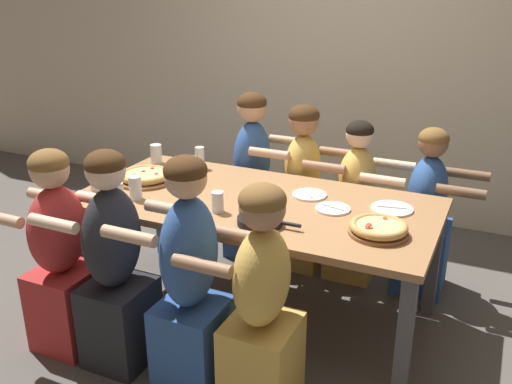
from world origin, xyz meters
TOP-DOWN VIEW (x-y plane):
  - ground_plane at (0.00, 0.00)m, footprint 18.00×18.00m
  - restaurant_back_panel at (0.00, 1.87)m, footprint 10.00×0.06m
  - dining_table at (0.00, 0.00)m, footprint 2.06×1.01m
  - pizza_board_main at (-0.76, 0.00)m, footprint 0.36×0.36m
  - pizza_board_second at (0.75, -0.16)m, footprint 0.30×0.30m
  - skillet_bowl at (0.16, -0.30)m, footprint 0.35×0.24m
  - empty_plate_a at (0.01, 0.04)m, footprint 0.19×0.19m
  - empty_plate_b at (0.26, 0.19)m, footprint 0.20×0.20m
  - empty_plate_c at (0.45, 0.05)m, footprint 0.19×0.19m
  - empty_plate_d at (0.74, 0.19)m, footprint 0.23×0.23m
  - drinking_glass_a at (-0.53, 0.17)m, footprint 0.07×0.07m
  - drinking_glass_b at (-0.64, -0.27)m, footprint 0.07×0.07m
  - drinking_glass_c at (-0.12, -0.24)m, footprint 0.07×0.07m
  - drinking_glass_d at (-0.94, -0.25)m, footprint 0.08×0.08m
  - drinking_glass_e at (-0.91, 0.34)m, footprint 0.08×0.08m
  - drinking_glass_f at (-0.58, 0.37)m, footprint 0.06×0.06m
  - drinking_glass_g at (-0.67, -0.39)m, footprint 0.07×0.07m
  - diner_near_center at (-0.02, -0.72)m, footprint 0.51×0.40m
  - diner_far_midright at (0.40, 0.72)m, footprint 0.51×0.40m
  - diner_far_midleft at (-0.36, 0.72)m, footprint 0.51×0.40m
  - diner_near_midleft at (-0.46, -0.72)m, footprint 0.51×0.40m
  - diner_far_right at (0.86, 0.72)m, footprint 0.51×0.40m
  - diner_near_midright at (0.36, -0.72)m, footprint 0.51×0.40m
  - diner_near_left at (-0.82, -0.72)m, footprint 0.51×0.40m
  - diner_far_center at (0.02, 0.72)m, footprint 0.51×0.40m

SIDE VIEW (x-z plane):
  - ground_plane at x=0.00m, z-range 0.00..0.00m
  - diner_far_midright at x=0.40m, z-range -0.05..1.04m
  - diner_far_right at x=0.86m, z-range -0.05..1.04m
  - diner_near_left at x=-0.82m, z-range -0.04..1.10m
  - diner_near_midright at x=0.36m, z-range -0.04..1.10m
  - diner_far_center at x=0.02m, z-range -0.04..1.12m
  - diner_near_midleft at x=-0.46m, z-range -0.05..1.14m
  - diner_near_center at x=-0.02m, z-range -0.05..1.17m
  - diner_far_midleft at x=-0.36m, z-range -0.04..1.17m
  - dining_table at x=0.00m, z-range 0.30..1.04m
  - empty_plate_d at x=0.74m, z-range 0.74..0.76m
  - empty_plate_b at x=0.26m, z-range 0.74..0.76m
  - empty_plate_c at x=0.45m, z-range 0.74..0.76m
  - empty_plate_a at x=0.01m, z-range 0.74..0.76m
  - pizza_board_main at x=-0.76m, z-range 0.75..0.81m
  - pizza_board_second at x=0.75m, z-range 0.75..0.81m
  - drinking_glass_c at x=-0.12m, z-range 0.74..0.85m
  - skillet_bowl at x=0.16m, z-range 0.73..0.86m
  - drinking_glass_d at x=-0.94m, z-range 0.74..0.86m
  - drinking_glass_e at x=-0.91m, z-range 0.74..0.86m
  - drinking_glass_b at x=-0.64m, z-range 0.73..0.87m
  - drinking_glass_g at x=-0.67m, z-range 0.74..0.87m
  - drinking_glass_f at x=-0.58m, z-range 0.74..0.88m
  - drinking_glass_a at x=-0.53m, z-range 0.74..0.89m
  - restaurant_back_panel at x=0.00m, z-range 0.00..3.20m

